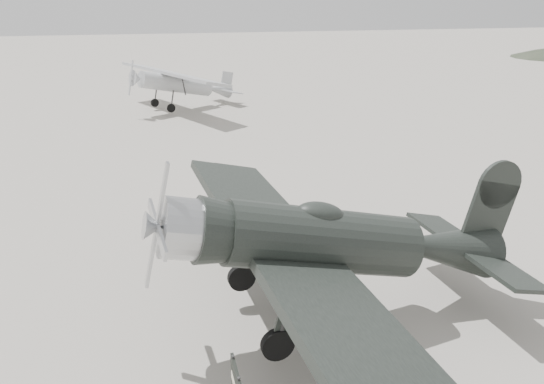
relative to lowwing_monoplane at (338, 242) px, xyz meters
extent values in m
plane|color=gray|center=(-2.41, 2.82, -2.10)|extent=(160.00, 160.00, 0.00)
cylinder|color=black|center=(-0.40, -0.05, 0.07)|extent=(4.61, 1.95, 1.42)
cone|color=black|center=(2.93, 0.36, 0.12)|extent=(2.78, 1.63, 1.32)
cylinder|color=#B1B3B6|center=(-3.48, -0.42, 0.07)|extent=(1.06, 1.36, 1.26)
cone|color=#B1B3B6|center=(-4.08, -0.50, 0.07)|extent=(0.42, 0.61, 0.57)
cube|color=#B1B3B6|center=(-4.01, -0.49, 0.07)|extent=(0.08, 0.19, 2.64)
ellipsoid|color=black|center=(-0.60, -0.07, 0.70)|extent=(1.19, 0.82, 0.47)
cube|color=black|center=(-1.11, -0.14, -0.28)|extent=(3.60, 12.36, 0.22)
cube|color=black|center=(3.73, 0.46, 0.18)|extent=(1.63, 4.37, 0.10)
cube|color=black|center=(3.89, 0.47, 1.04)|extent=(1.22, 0.25, 1.83)
cylinder|color=black|center=(-1.34, -1.55, -1.67)|extent=(0.71, 0.25, 0.69)
cylinder|color=black|center=(-1.68, 1.18, -1.67)|extent=(0.71, 0.25, 0.69)
cylinder|color=#333333|center=(-1.34, -1.55, -0.99)|extent=(0.12, 0.12, 1.42)
cylinder|color=#333333|center=(-1.68, 1.18, -0.99)|extent=(0.12, 0.12, 1.42)
cylinder|color=black|center=(3.99, 0.49, -0.31)|extent=(0.23, 0.11, 0.22)
cylinder|color=#9DA0A2|center=(-2.89, 23.91, -0.42)|extent=(4.77, 3.25, 1.03)
cone|color=#9DA0A2|center=(-0.02, 25.49, -0.42)|extent=(1.93, 1.63, 0.94)
cone|color=#9DA0A2|center=(-5.27, 22.60, -0.42)|extent=(0.96, 1.13, 0.97)
cube|color=#9DA0A2|center=(-5.60, 22.42, -0.42)|extent=(0.10, 0.14, 2.06)
cube|color=#9DA0A2|center=(-3.22, 23.73, 0.16)|extent=(6.53, 9.89, 0.17)
cube|color=#9DA0A2|center=(0.40, 25.72, -0.37)|extent=(2.28, 3.20, 0.07)
cube|color=#9DA0A2|center=(0.48, 25.76, 0.24)|extent=(0.78, 0.47, 1.22)
cylinder|color=black|center=(-3.05, 22.65, -1.84)|extent=(0.52, 0.37, 0.52)
cylinder|color=black|center=(-4.04, 24.45, -1.84)|extent=(0.52, 0.37, 0.52)
cylinder|color=#333333|center=(-3.05, 22.65, -1.31)|extent=(0.11, 0.11, 1.12)
cylinder|color=#333333|center=(-4.04, 24.45, -1.31)|extent=(0.11, 0.11, 1.12)
cylinder|color=black|center=(0.56, 25.81, -0.70)|extent=(0.18, 0.14, 0.17)
cylinder|color=#333333|center=(-2.69, -2.36, -1.47)|extent=(0.06, 0.06, 1.27)
camera|label=1|loc=(-3.54, -10.14, 5.37)|focal=35.00mm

